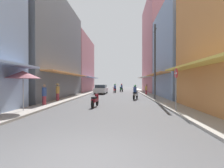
{
  "coord_description": "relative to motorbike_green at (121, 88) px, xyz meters",
  "views": [
    {
      "loc": [
        1.0,
        -3.56,
        1.8
      ],
      "look_at": [
        -0.51,
        21.24,
        1.58
      ],
      "focal_mm": 26.48,
      "sensor_mm": 36.0,
      "label": 1
    }
  ],
  "objects": [
    {
      "name": "building_right_mid",
      "position": [
        7.7,
        -11.76,
        4.6
      ],
      "size": [
        7.05,
        9.88,
        10.61
      ],
      "color": "#8CA5CC",
      "rests_on": "ground"
    },
    {
      "name": "pedestrian_midway",
      "position": [
        -5.9,
        -16.84,
        0.29
      ],
      "size": [
        0.44,
        0.44,
        1.76
      ],
      "color": "#99333F",
      "rests_on": "ground"
    },
    {
      "name": "motorbike_red",
      "position": [
        -1.16,
        -2.56,
        0.0
      ],
      "size": [
        0.65,
        1.78,
        1.58
      ],
      "color": "black",
      "rests_on": "ground"
    },
    {
      "name": "motorbike_white",
      "position": [
        1.56,
        -14.18,
        0.0
      ],
      "size": [
        0.77,
        1.73,
        1.58
      ],
      "color": "black",
      "rests_on": "ground"
    },
    {
      "name": "sidewalk_right",
      "position": [
        3.94,
        -10.04,
        -0.64
      ],
      "size": [
        1.55,
        52.74,
        0.12
      ],
      "primitive_type": "cube",
      "color": "#9E9991",
      "rests_on": "ground"
    },
    {
      "name": "street_sign_no_entry",
      "position": [
        3.31,
        -22.03,
        1.01
      ],
      "size": [
        0.07,
        0.6,
        2.65
      ],
      "color": "gray",
      "rests_on": "ground"
    },
    {
      "name": "motorbike_green",
      "position": [
        0.0,
        0.0,
        0.0
      ],
      "size": [
        0.74,
        1.75,
        1.58
      ],
      "color": "black",
      "rests_on": "ground"
    },
    {
      "name": "utility_pole",
      "position": [
        3.41,
        -15.22,
        3.19
      ],
      "size": [
        0.2,
        1.2,
        7.62
      ],
      "color": "#4C4C4F",
      "rests_on": "ground"
    },
    {
      "name": "ground_plane",
      "position": [
        -0.87,
        -10.04,
        -0.7
      ],
      "size": [
        98.44,
        98.44,
        0.0
      ],
      "primitive_type": "plane",
      "color": "#4C4C4F"
    },
    {
      "name": "motorbike_maroon",
      "position": [
        -1.86,
        -19.84,
        -0.2
      ],
      "size": [
        0.55,
        1.81,
        0.96
      ],
      "color": "black",
      "rests_on": "ground"
    },
    {
      "name": "building_right_far",
      "position": [
        7.7,
        -0.13,
        7.9
      ],
      "size": [
        7.05,
        12.44,
        17.22
      ],
      "color": "#B7727F",
      "rests_on": "ground"
    },
    {
      "name": "building_left_far",
      "position": [
        -9.44,
        0.66,
        4.65
      ],
      "size": [
        7.05,
        12.31,
        10.72
      ],
      "color": "#B7727F",
      "rests_on": "ground"
    },
    {
      "name": "parked_car",
      "position": [
        -3.19,
        -5.9,
        0.04
      ],
      "size": [
        1.91,
        4.16,
        1.45
      ],
      "color": "silver",
      "rests_on": "ground"
    },
    {
      "name": "sidewalk_left",
      "position": [
        -5.67,
        -10.04,
        -0.64
      ],
      "size": [
        1.55,
        52.74,
        0.12
      ],
      "primitive_type": "cube",
      "color": "#9E9991",
      "rests_on": "ground"
    },
    {
      "name": "pedestrian_foreground",
      "position": [
        -5.77,
        -19.79,
        0.13
      ],
      "size": [
        0.34,
        0.34,
        1.67
      ],
      "color": "#99333F",
      "rests_on": "ground"
    },
    {
      "name": "vendor_umbrella",
      "position": [
        -5.77,
        -22.45,
        1.57
      ],
      "size": [
        2.01,
        2.01,
        2.5
      ],
      "color": "#99999E",
      "rests_on": "ground"
    },
    {
      "name": "pedestrian_crossing",
      "position": [
        3.61,
        -7.98,
        0.07
      ],
      "size": [
        0.34,
        0.34,
        1.56
      ],
      "color": "#99333F",
      "rests_on": "ground"
    },
    {
      "name": "building_left_mid",
      "position": [
        -9.44,
        -12.82,
        5.1
      ],
      "size": [
        7.05,
        13.98,
        11.62
      ],
      "color": "slate",
      "rests_on": "ground"
    }
  ]
}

